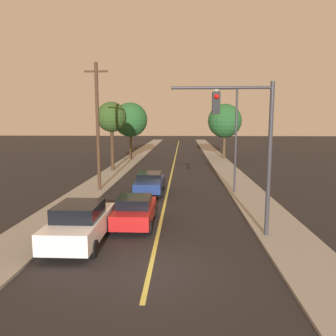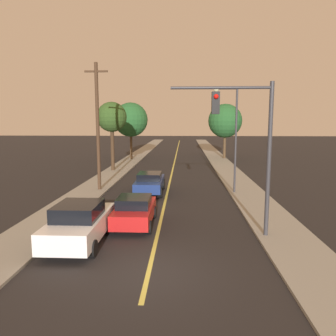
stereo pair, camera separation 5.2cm
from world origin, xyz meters
name	(u,v)px [view 1 (the left image)]	position (x,y,z in m)	size (l,w,h in m)	color
ground_plane	(150,272)	(0.00, 0.00, 0.00)	(200.00, 200.00, 0.00)	black
road_surface	(175,156)	(0.00, 36.00, 0.01)	(8.57, 80.00, 0.01)	black
sidewalk_left	(137,156)	(-5.54, 36.00, 0.06)	(2.50, 80.00, 0.12)	gray
sidewalk_right	(215,156)	(5.54, 36.00, 0.06)	(2.50, 80.00, 0.12)	gray
car_near_lane_front	(135,210)	(-1.20, 4.91, 0.73)	(1.85, 3.88, 1.42)	red
car_near_lane_second	(150,182)	(-1.20, 11.95, 0.77)	(1.89, 4.40, 1.46)	navy
car_outer_lane_front	(80,223)	(-3.09, 2.49, 0.86)	(2.04, 4.58, 1.70)	white
traffic_signal_mast	(248,134)	(3.78, 3.50, 4.43)	(4.20, 0.42, 6.45)	#333338
streetlamp_right	(231,126)	(4.27, 12.09, 4.66)	(1.63, 0.36, 7.11)	#333338
utility_pole_left	(98,125)	(-4.89, 12.53, 4.69)	(1.60, 0.24, 8.81)	#422D1E
tree_left_near	(112,118)	(-5.92, 21.76, 5.30)	(2.92, 2.92, 6.70)	#3D2B1C
tree_left_far	(130,120)	(-5.64, 31.54, 5.12)	(4.33, 4.33, 7.18)	#4C3823
tree_right_near	(225,121)	(6.47, 33.01, 4.98)	(4.38, 4.38, 7.06)	#4C3823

